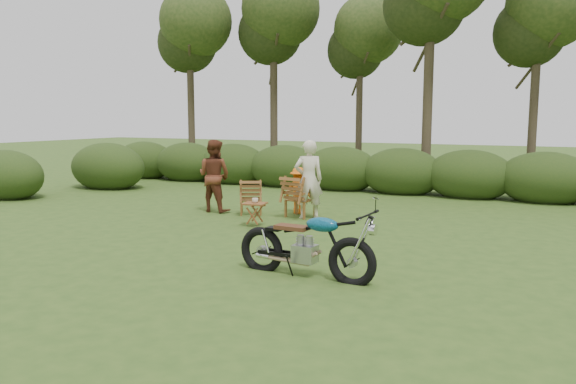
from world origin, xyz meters
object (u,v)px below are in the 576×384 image
at_px(side_table, 255,215).
at_px(child, 298,213).
at_px(lawn_chair_left, 251,214).
at_px(adult_b, 215,212).
at_px(lawn_chair_right, 300,217).
at_px(cup, 255,200).
at_px(motorcycle, 305,276).
at_px(adult_a, 308,218).

bearing_deg(side_table, child, 85.03).
distance_m(lawn_chair_left, adult_b, 1.01).
bearing_deg(lawn_chair_right, cup, 84.53).
distance_m(motorcycle, adult_a, 4.71).
height_order(lawn_chair_left, adult_b, adult_b).
relative_size(cup, child, 0.12).
xyz_separation_m(lawn_chair_right, child, (-0.24, 0.42, 0.00)).
height_order(adult_a, child, adult_a).
distance_m(lawn_chair_right, side_table, 1.52).
relative_size(motorcycle, lawn_chair_right, 2.19).
distance_m(lawn_chair_left, adult_a, 1.46).
xyz_separation_m(adult_b, child, (1.98, 0.67, 0.00)).
distance_m(side_table, adult_b, 2.19).
bearing_deg(adult_b, lawn_chair_right, -172.07).
bearing_deg(cup, adult_b, 146.95).
height_order(adult_a, adult_b, adult_a).
relative_size(cup, adult_b, 0.07).
xyz_separation_m(motorcycle, lawn_chair_right, (-2.12, 4.40, 0.00)).
bearing_deg(lawn_chair_left, child, -175.82).
distance_m(lawn_chair_left, cup, 1.58).
distance_m(lawn_chair_left, side_table, 1.50).
bearing_deg(lawn_chair_right, adult_b, 16.35).
distance_m(adult_a, child, 0.69).
bearing_deg(adult_b, adult_a, -174.37).
height_order(lawn_chair_left, side_table, side_table).
height_order(lawn_chair_left, adult_a, adult_a).
bearing_deg(lawn_chair_left, lawn_chair_right, 160.94).
relative_size(adult_a, adult_b, 1.01).
height_order(lawn_chair_right, adult_b, adult_b).
distance_m(motorcycle, adult_b, 6.00).
xyz_separation_m(motorcycle, child, (-2.36, 4.82, 0.00)).
relative_size(lawn_chair_right, cup, 7.20).
distance_m(side_table, adult_a, 1.54).
relative_size(lawn_chair_right, child, 0.85).
relative_size(motorcycle, adult_a, 1.16).
bearing_deg(motorcycle, lawn_chair_left, 131.44).
height_order(side_table, adult_a, adult_a).
xyz_separation_m(side_table, adult_a, (0.65, 1.37, -0.25)).
bearing_deg(lawn_chair_left, adult_b, -25.62).
distance_m(adult_b, child, 2.09).
xyz_separation_m(lawn_chair_left, cup, (0.81, -1.24, 0.56)).
bearing_deg(adult_a, adult_b, -29.35).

